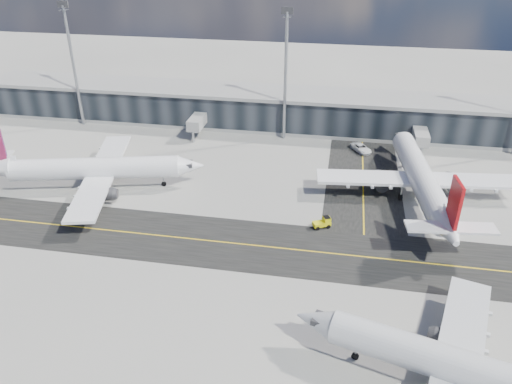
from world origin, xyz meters
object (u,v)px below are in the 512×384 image
at_px(airliner_af, 92,169).
at_px(baggage_tug, 323,222).
at_px(airliner_near, 474,372).
at_px(airliner_redtail, 421,179).
at_px(service_van, 361,148).

bearing_deg(airliner_af, baggage_tug, 68.31).
height_order(airliner_af, airliner_near, airliner_af).
xyz_separation_m(airliner_redtail, airliner_near, (0.77, -43.29, -0.42)).
xyz_separation_m(airliner_near, baggage_tug, (-17.12, 30.91, -2.89)).
xyz_separation_m(airliner_af, service_van, (49.56, 26.13, -3.24)).
bearing_deg(baggage_tug, airliner_redtail, 100.26).
bearing_deg(airliner_redtail, baggage_tug, -149.36).
xyz_separation_m(airliner_redtail, baggage_tug, (-16.35, -12.38, -3.31)).
xyz_separation_m(airliner_af, baggage_tug, (43.28, -6.07, -3.12)).
height_order(airliner_redtail, airliner_near, airliner_redtail).
relative_size(baggage_tug, service_van, 0.56).
bearing_deg(airliner_redtail, service_van, 110.47).
bearing_deg(airliner_near, airliner_af, 74.11).
distance_m(airliner_af, airliner_near, 70.82).
bearing_deg(airliner_af, service_van, 104.10).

